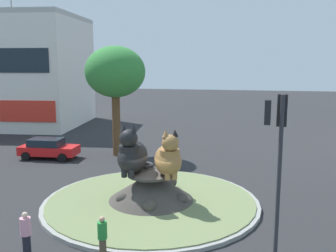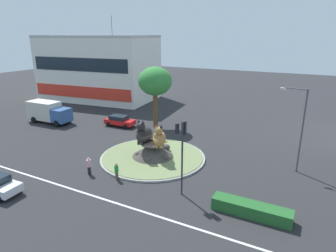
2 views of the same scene
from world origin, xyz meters
The scene contains 9 objects.
ground_plane centered at (0.00, 0.00, 0.00)m, with size 160.00×160.00×0.00m, color #28282B.
roundabout_island centered at (0.01, 0.01, 0.52)m, with size 10.74×10.74×1.61m.
cat_statue_black centered at (-0.88, -0.25, 2.54)m, with size 1.64×2.55×2.54m.
cat_statue_tabby centered at (0.94, -0.27, 2.46)m, with size 1.97×2.61×2.33m.
traffic_light_mast centered at (5.55, -4.98, 4.35)m, with size 0.73×0.51×6.00m.
broadleaf_tree_behind_island centered at (-5.03, 9.31, 6.22)m, with size 4.45×4.45×8.20m.
pedestrian_pink_shirt centered at (-3.26, -5.83, 0.85)m, with size 0.40×0.40×1.64m.
pedestrian_green_shirt centered at (-0.43, -5.49, 0.83)m, with size 0.35×0.35×1.57m.
sedan_on_far_lane centered at (-9.62, 7.30, 0.78)m, with size 4.28×2.13×1.48m.
Camera 1 is at (4.47, -17.59, 7.02)m, focal length 40.69 mm.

